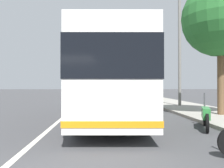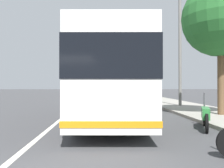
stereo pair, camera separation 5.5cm
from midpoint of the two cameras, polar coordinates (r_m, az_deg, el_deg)
name	(u,v)px [view 1 (the left image)]	position (r m, az deg, el deg)	size (l,w,h in m)	color
sidewalk_curb	(209,113)	(13.64, 22.38, -6.51)	(110.00, 3.60, 0.14)	#9E998E
lane_divider_line	(66,115)	(12.47, -11.28, -7.41)	(110.00, 0.16, 0.01)	silver
coach_bus	(112,78)	(10.87, -0.18, 1.45)	(10.80, 2.97, 3.32)	silver
motorcycle_angled	(206,115)	(8.95, 21.58, -7.10)	(2.00, 0.84, 1.26)	black
car_far_distant	(75,92)	(34.90, -8.97, -1.82)	(4.44, 1.90, 1.46)	red
car_oncoming	(100,91)	(36.87, -3.03, -1.79)	(4.19, 1.93, 1.41)	black
car_side_street	(78,90)	(54.77, -8.19, -1.33)	(4.69, 2.12, 1.48)	red
car_behind_bus	(101,90)	(44.39, -2.72, -1.54)	(4.50, 1.88, 1.45)	black
roadside_tree_mid_block	(221,19)	(12.89, 24.70, 14.17)	(3.70, 3.70, 6.63)	brown
roadside_tree_far_block	(142,53)	(29.47, 7.30, 7.47)	(3.93, 3.93, 7.58)	brown
utility_pole	(180,44)	(17.53, 15.96, 9.33)	(0.21, 0.21, 8.99)	slate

